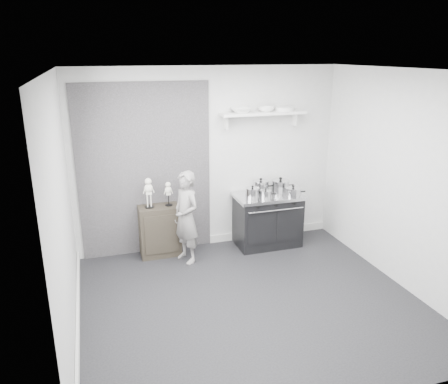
{
  "coord_description": "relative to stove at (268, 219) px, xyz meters",
  "views": [
    {
      "loc": [
        -1.68,
        -4.32,
        2.87
      ],
      "look_at": [
        -0.03,
        0.95,
        1.1
      ],
      "focal_mm": 35.0,
      "sensor_mm": 36.0,
      "label": 1
    }
  ],
  "objects": [
    {
      "name": "ground",
      "position": [
        -0.84,
        -1.48,
        -0.41
      ],
      "size": [
        4.0,
        4.0,
        0.0
      ],
      "primitive_type": "plane",
      "color": "black",
      "rests_on": "ground"
    },
    {
      "name": "room_shell",
      "position": [
        -0.93,
        -1.33,
        1.23
      ],
      "size": [
        4.02,
        3.62,
        2.71
      ],
      "color": "#BCBCB9",
      "rests_on": "ground"
    },
    {
      "name": "wall_shelf",
      "position": [
        -0.04,
        0.2,
        1.6
      ],
      "size": [
        1.3,
        0.26,
        0.24
      ],
      "color": "silver",
      "rests_on": "room_shell"
    },
    {
      "name": "stove",
      "position": [
        0.0,
        0.0,
        0.0
      ],
      "size": [
        1.02,
        0.64,
        0.82
      ],
      "color": "black",
      "rests_on": "ground"
    },
    {
      "name": "side_cabinet",
      "position": [
        -1.65,
        0.13,
        -0.03
      ],
      "size": [
        0.58,
        0.34,
        0.76
      ],
      "primitive_type": "cube",
      "color": "black",
      "rests_on": "ground"
    },
    {
      "name": "child",
      "position": [
        -1.32,
        -0.18,
        0.25
      ],
      "size": [
        0.49,
        0.57,
        1.33
      ],
      "primitive_type": "imported",
      "rotation": [
        0.0,
        0.0,
        -1.16
      ],
      "color": "gray",
      "rests_on": "ground"
    },
    {
      "name": "pot_front_left",
      "position": [
        -0.28,
        -0.07,
        0.48
      ],
      "size": [
        0.3,
        0.21,
        0.19
      ],
      "color": "#BDBDBF",
      "rests_on": "stove"
    },
    {
      "name": "pot_back_left",
      "position": [
        -0.07,
        0.15,
        0.5
      ],
      "size": [
        0.34,
        0.25,
        0.23
      ],
      "color": "#BDBDBF",
      "rests_on": "stove"
    },
    {
      "name": "pot_back_right",
      "position": [
        0.25,
        0.11,
        0.5
      ],
      "size": [
        0.36,
        0.28,
        0.23
      ],
      "color": "#BDBDBF",
      "rests_on": "stove"
    },
    {
      "name": "pot_front_right",
      "position": [
        0.32,
        -0.19,
        0.48
      ],
      "size": [
        0.32,
        0.23,
        0.18
      ],
      "color": "#BDBDBF",
      "rests_on": "stove"
    },
    {
      "name": "pot_front_center",
      "position": [
        -0.1,
        -0.13,
        0.46
      ],
      "size": [
        0.26,
        0.17,
        0.15
      ],
      "color": "#BDBDBF",
      "rests_on": "stove"
    },
    {
      "name": "skeleton_full",
      "position": [
        -1.78,
        0.13,
        0.6
      ],
      "size": [
        0.14,
        0.09,
        0.5
      ],
      "primitive_type": null,
      "color": "white",
      "rests_on": "side_cabinet"
    },
    {
      "name": "skeleton_torso",
      "position": [
        -1.5,
        0.13,
        0.55
      ],
      "size": [
        0.11,
        0.07,
        0.41
      ],
      "primitive_type": null,
      "color": "white",
      "rests_on": "side_cabinet"
    },
    {
      "name": "bowl_large",
      "position": [
        -0.39,
        0.19,
        1.66
      ],
      "size": [
        0.29,
        0.29,
        0.07
      ],
      "primitive_type": "imported",
      "color": "white",
      "rests_on": "wall_shelf"
    },
    {
      "name": "bowl_small",
      "position": [
        0.0,
        0.19,
        1.66
      ],
      "size": [
        0.23,
        0.23,
        0.07
      ],
      "primitive_type": "imported",
      "color": "white",
      "rests_on": "wall_shelf"
    },
    {
      "name": "plate_stack",
      "position": [
        0.29,
        0.19,
        1.66
      ],
      "size": [
        0.29,
        0.29,
        0.06
      ],
      "primitive_type": "cylinder",
      "color": "silver",
      "rests_on": "wall_shelf"
    }
  ]
}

